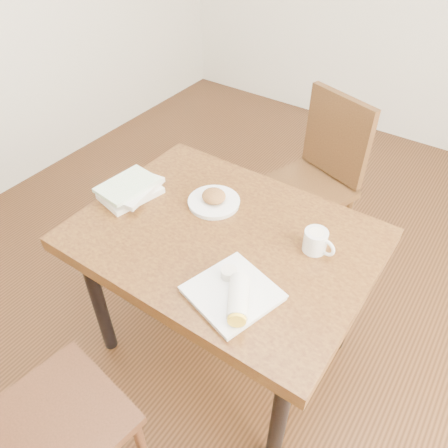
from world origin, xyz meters
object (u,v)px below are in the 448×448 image
Objects in this scene: plate_scone at (214,200)px; book_stack at (131,190)px; table at (224,250)px; chair_near at (24,432)px; plate_burrito at (234,294)px; coffee_mug at (316,241)px; chair_far at (317,172)px.

plate_scone reaches higher than book_stack.
chair_near reaches higher than table.
book_stack is (-0.46, -0.03, 0.12)m from table.
chair_near reaches higher than book_stack.
table is 3.47× the size of plate_burrito.
plate_burrito is (0.33, 0.65, 0.23)m from chair_near.
table is at bearing 130.66° from plate_burrito.
coffee_mug is at bearing 19.95° from table.
plate_burrito reaches higher than table.
table is 0.90m from chair_near.
plate_scone is 0.80× the size of book_stack.
coffee_mug is at bearing 72.19° from plate_burrito.
plate_burrito is (-0.12, -0.36, -0.02)m from coffee_mug.
book_stack is at bearing -169.52° from coffee_mug.
plate_scone is 0.67× the size of plate_burrito.
chair_far is 0.84m from coffee_mug.
chair_far is (0.13, 1.75, 0.00)m from chair_near.
book_stack is at bearing 162.04° from plate_burrito.
plate_scone is 1.68× the size of coffee_mug.
table is 4.15× the size of book_stack.
book_stack is (-0.34, 0.86, 0.23)m from chair_near.
book_stack is at bearing -154.47° from plate_scone.
chair_near is 1.04m from plate_scone.
book_stack is at bearing -176.63° from table.
table is 1.17× the size of chair_near.
plate_burrito is at bearing -107.81° from coffee_mug.
chair_far is 4.42× the size of plate_scone.
plate_scone is at bearing -101.68° from chair_far.
book_stack reaches higher than table.
table is 1.17× the size of chair_far.
book_stack is at bearing -118.03° from chair_far.
chair_far is at bearing 78.32° from plate_scone.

